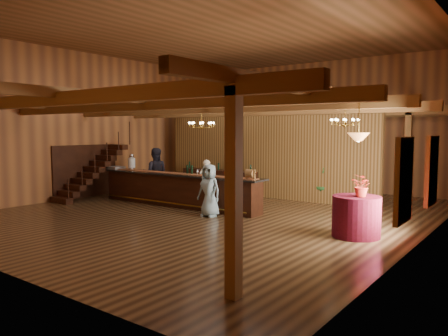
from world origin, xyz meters
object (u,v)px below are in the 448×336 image
Objects in this scene: round_table at (356,216)px; chandelier_right at (345,122)px; tasting_bar at (178,189)px; staff_second at (155,173)px; backbar_shelf at (219,182)px; guest at (209,190)px; raffle_drum at (250,173)px; bartender at (207,182)px; chandelier_left at (202,125)px; beverage_dispenser at (132,162)px; floor_plant at (326,184)px; pendant_lamp at (358,137)px.

round_table is 1.43× the size of chandelier_right.
tasting_bar is 3.48× the size of staff_second.
backbar_shelf is 7.82m from round_table.
guest is at bearing 118.96° from staff_second.
bartender is at bearing 162.04° from raffle_drum.
chandelier_left is (-1.73, -0.17, 1.45)m from raffle_drum.
chandelier_left and chandelier_right have the same top height.
round_table is 0.60× the size of staff_second.
tasting_bar is at bearing -168.19° from chandelier_right.
staff_second is at bearing 163.91° from chandelier_left.
beverage_dispenser is 0.75× the size of chandelier_left.
tasting_bar is 3.01m from raffle_drum.
bartender is (2.98, 0.70, -0.61)m from beverage_dispenser.
floor_plant is (-2.65, 4.28, 0.18)m from round_table.
beverage_dispenser is 0.17× the size of backbar_shelf.
tasting_bar is 1.01m from bartender.
floor_plant is (0.80, 3.66, -0.61)m from raffle_drum.
staff_second is at bearing 171.68° from raffle_drum.
chandelier_right is 0.89× the size of pendant_lamp.
round_table is (3.45, -0.62, -0.78)m from raffle_drum.
chandelier_right reaches higher than guest.
guest reaches higher than floor_plant.
backbar_shelf is at bearing -157.22° from staff_second.
chandelier_left reaches higher than backbar_shelf.
chandelier_left is 0.89× the size of pendant_lamp.
beverage_dispenser reaches higher than floor_plant.
backbar_shelf is 2.22× the size of bartender.
raffle_drum is 2.43m from bartender.
chandelier_right is 2.06m from pendant_lamp.
chandelier_right reaches higher than raffle_drum.
floor_plant is (3.72, 3.65, 0.11)m from tasting_bar.
backbar_shelf is at bearing 139.23° from raffle_drum.
floor_plant is (1.72, 4.45, -0.11)m from guest.
chandelier_right reaches higher than staff_second.
tasting_bar is 4.94× the size of floor_plant.
guest is (4.31, -0.82, -0.61)m from beverage_dispenser.
floor_plant is (6.03, 3.63, -0.72)m from beverage_dispenser.
beverage_dispenser is at bearing 175.75° from round_table.
beverage_dispenser is 7.87m from chandelier_right.
backbar_shelf is (-0.55, 2.99, -0.07)m from tasting_bar.
guest is at bearing -177.74° from round_table.
staff_second is (-1.76, 0.68, 0.39)m from tasting_bar.
tasting_bar is at bearing 174.40° from round_table.
pendant_lamp reaches higher than bartender.
chandelier_left is at bearing 140.22° from guest.
raffle_drum reaches higher than tasting_bar.
floor_plant is at bearing 66.91° from guest.
tasting_bar is 1.93m from staff_second.
round_table is at bearing 131.29° from staff_second.
beverage_dispenser is 0.38× the size of guest.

